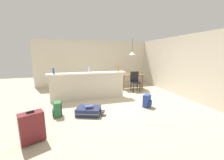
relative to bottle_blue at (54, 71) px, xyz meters
The scene contains 16 objects.
ground_plane 2.33m from the bottle_blue, 10.81° to the right, with size 13.00×13.00×0.05m, color #BCAD8E.
wall_back 3.32m from the bottle_blue, 53.62° to the left, with size 6.60×0.10×2.50m, color beige.
wall_right 5.02m from the bottle_blue, ahead, with size 0.10×6.00×2.50m, color beige.
partition_half_wall 1.38m from the bottle_blue, ahead, with size 2.80×0.20×1.01m, color beige.
bar_countertop 1.22m from the bottle_blue, ahead, with size 2.96×0.40×0.05m, color white.
bottle_blue is the anchor object (origin of this frame).
bottle_clear 1.26m from the bottle_blue, ahead, with size 0.06×0.06×0.21m, color silver.
bottle_amber 2.45m from the bottle_blue, ahead, with size 0.06×0.06×0.23m, color #9E661E.
dining_table 3.69m from the bottle_blue, 18.00° to the left, with size 1.10×0.80×0.74m.
dining_chair_near_partition 3.59m from the bottle_blue, ahead, with size 0.44×0.44×0.93m.
pendant_lamp 3.77m from the bottle_blue, 17.90° to the left, with size 0.34×0.34×0.83m.
suitcase_flat_navy 2.06m from the bottle_blue, 53.23° to the right, with size 0.89×0.70×0.22m.
suitcase_upright_maroon 2.56m from the bottle_blue, 93.99° to the right, with size 0.50×0.40×0.67m.
backpack_green 1.62m from the bottle_blue, 81.71° to the right, with size 0.26×0.29×0.42m.
backpack_blue 3.44m from the bottle_blue, 24.06° to the right, with size 0.34×0.33×0.42m.
book_stack 2.03m from the bottle_blue, 53.66° to the right, with size 0.25×0.21×0.07m.
Camera 1 is at (-1.28, -4.92, 1.77)m, focal length 22.19 mm.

